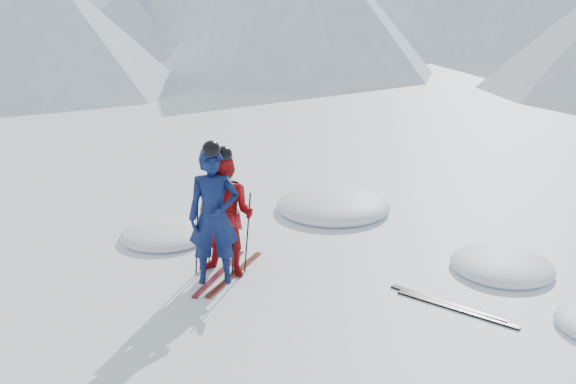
{
  "coord_description": "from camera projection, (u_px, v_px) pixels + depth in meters",
  "views": [
    {
      "loc": [
        -0.87,
        -8.62,
        4.01
      ],
      "look_at": [
        -1.77,
        0.5,
        1.1
      ],
      "focal_mm": 38.0,
      "sensor_mm": 36.0,
      "label": 1
    }
  ],
  "objects": [
    {
      "name": "skier_blue",
      "position": [
        214.0,
        217.0,
        8.78
      ],
      "size": [
        0.81,
        0.61,
        2.03
      ],
      "primitive_type": "imported",
      "rotation": [
        0.0,
        0.0,
        0.18
      ],
      "color": "#0B1745",
      "rests_on": "ground"
    },
    {
      "name": "ski_loose_b",
      "position": [
        456.0,
        309.0,
        8.22
      ],
      "size": [
        1.5,
        0.96,
        0.03
      ],
      "primitive_type": "cube",
      "rotation": [
        0.0,
        0.0,
        1.02
      ],
      "color": "black",
      "rests_on": "ground"
    },
    {
      "name": "pole_blue_right",
      "position": [
        235.0,
        233.0,
        9.09
      ],
      "size": [
        0.13,
        0.08,
        1.35
      ],
      "primitive_type": "cylinder",
      "rotation": [
        -0.04,
        0.08,
        0.0
      ],
      "color": "black",
      "rests_on": "ground"
    },
    {
      "name": "ground",
      "position": [
        400.0,
        274.0,
        9.3
      ],
      "size": [
        160.0,
        160.0,
        0.0
      ],
      "primitive_type": "plane",
      "color": "white",
      "rests_on": "ground"
    },
    {
      "name": "ski_worn_left",
      "position": [
        220.0,
        273.0,
        9.3
      ],
      "size": [
        0.46,
        1.68,
        0.03
      ],
      "primitive_type": "cube",
      "rotation": [
        0.0,
        0.0,
        -0.22
      ],
      "color": "black",
      "rests_on": "ground"
    },
    {
      "name": "ski_worn_right",
      "position": [
        235.0,
        274.0,
        9.28
      ],
      "size": [
        0.57,
        1.65,
        0.03
      ],
      "primitive_type": "cube",
      "rotation": [
        0.0,
        0.0,
        -0.29
      ],
      "color": "black",
      "rests_on": "ground"
    },
    {
      "name": "pole_red_left",
      "position": [
        210.0,
        229.0,
        9.37
      ],
      "size": [
        0.13,
        0.1,
        1.26
      ],
      "primitive_type": "cylinder",
      "rotation": [
        0.06,
        0.08,
        0.0
      ],
      "color": "black",
      "rests_on": "ground"
    },
    {
      "name": "pole_red_right",
      "position": [
        248.0,
        233.0,
        9.22
      ],
      "size": [
        0.13,
        0.09,
        1.26
      ],
      "primitive_type": "cylinder",
      "rotation": [
        -0.05,
        0.08,
        0.0
      ],
      "color": "black",
      "rests_on": "ground"
    },
    {
      "name": "pole_blue_left",
      "position": [
        197.0,
        234.0,
        9.05
      ],
      "size": [
        0.13,
        0.09,
        1.35
      ],
      "primitive_type": "cylinder",
      "rotation": [
        0.05,
        0.08,
        0.0
      ],
      "color": "black",
      "rests_on": "ground"
    },
    {
      "name": "skier_red",
      "position": [
        225.0,
        216.0,
        9.01
      ],
      "size": [
        1.07,
        0.93,
        1.89
      ],
      "primitive_type": "imported",
      "rotation": [
        0.0,
        0.0,
        -0.26
      ],
      "color": "#AC0D11",
      "rests_on": "ground"
    },
    {
      "name": "snow_lumps",
      "position": [
        345.0,
        231.0,
        11.02
      ],
      "size": [
        7.81,
        5.95,
        0.5
      ],
      "color": "white",
      "rests_on": "ground"
    },
    {
      "name": "ski_loose_a",
      "position": [
        447.0,
        303.0,
        8.37
      ],
      "size": [
        1.47,
        1.01,
        0.03
      ],
      "primitive_type": "cube",
      "rotation": [
        0.0,
        0.0,
        0.99
      ],
      "color": "black",
      "rests_on": "ground"
    }
  ]
}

